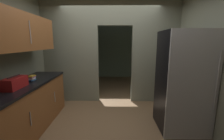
% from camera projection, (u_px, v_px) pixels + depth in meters
% --- Properties ---
extents(ground, '(20.00, 20.00, 0.00)m').
position_uv_depth(ground, '(108.00, 124.00, 2.92)').
color(ground, brown).
extents(kitchen_partition, '(3.54, 0.12, 2.69)m').
position_uv_depth(kitchen_partition, '(109.00, 49.00, 3.85)').
color(kitchen_partition, gray).
rests_on(kitchen_partition, ground).
extents(adjoining_room_shell, '(3.54, 2.97, 2.69)m').
position_uv_depth(adjoining_room_shell, '(112.00, 49.00, 5.85)').
color(adjoining_room_shell, slate).
rests_on(adjoining_room_shell, ground).
extents(refrigerator, '(0.81, 0.76, 1.80)m').
position_uv_depth(refrigerator, '(183.00, 82.00, 2.64)').
color(refrigerator, black).
rests_on(refrigerator, ground).
extents(lower_cabinet_run, '(0.64, 2.04, 0.90)m').
position_uv_depth(lower_cabinet_run, '(28.00, 107.00, 2.64)').
color(lower_cabinet_run, brown).
rests_on(lower_cabinet_run, ground).
extents(upper_cabinet_counterside, '(0.36, 1.83, 0.62)m').
position_uv_depth(upper_cabinet_counterside, '(19.00, 32.00, 2.40)').
color(upper_cabinet_counterside, brown).
extents(boombox, '(0.21, 0.40, 0.20)m').
position_uv_depth(boombox, '(14.00, 83.00, 2.25)').
color(boombox, maroon).
rests_on(boombox, lower_cabinet_run).
extents(book_stack, '(0.13, 0.16, 0.10)m').
position_uv_depth(book_stack, '(31.00, 78.00, 2.67)').
color(book_stack, black).
rests_on(book_stack, lower_cabinet_run).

